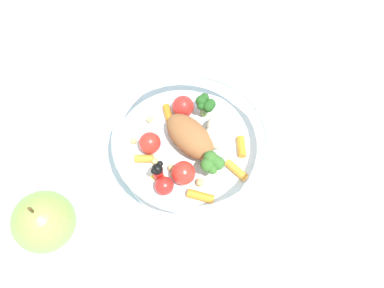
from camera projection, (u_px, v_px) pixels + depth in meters
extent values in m
plane|color=silver|center=(183.00, 157.00, 0.56)|extent=(2.40, 2.40, 0.00)
cylinder|color=white|center=(192.00, 153.00, 0.55)|extent=(0.20, 0.20, 0.01)
torus|color=white|center=(192.00, 136.00, 0.51)|extent=(0.21, 0.21, 0.01)
ellipsoid|color=#935B33|center=(187.00, 135.00, 0.54)|extent=(0.09, 0.07, 0.04)
cylinder|color=#7FAD5B|center=(212.00, 169.00, 0.52)|extent=(0.01, 0.01, 0.02)
sphere|color=#386B28|center=(209.00, 159.00, 0.50)|extent=(0.01, 0.01, 0.01)
sphere|color=#386B28|center=(208.00, 165.00, 0.51)|extent=(0.02, 0.02, 0.02)
sphere|color=#386B28|center=(212.00, 169.00, 0.50)|extent=(0.01, 0.01, 0.01)
sphere|color=#386B28|center=(216.00, 166.00, 0.51)|extent=(0.02, 0.02, 0.02)
sphere|color=#386B28|center=(217.00, 160.00, 0.51)|extent=(0.02, 0.02, 0.02)
sphere|color=#386B28|center=(211.00, 157.00, 0.51)|extent=(0.02, 0.02, 0.02)
cylinder|color=#7FAD5B|center=(204.00, 110.00, 0.57)|extent=(0.01, 0.01, 0.02)
sphere|color=#23561E|center=(201.00, 101.00, 0.55)|extent=(0.02, 0.02, 0.02)
sphere|color=#23561E|center=(201.00, 106.00, 0.55)|extent=(0.01, 0.01, 0.01)
sphere|color=#23561E|center=(206.00, 106.00, 0.55)|extent=(0.02, 0.02, 0.02)
sphere|color=#23561E|center=(209.00, 103.00, 0.55)|extent=(0.02, 0.02, 0.02)
sphere|color=#23561E|center=(204.00, 98.00, 0.55)|extent=(0.01, 0.01, 0.01)
sphere|color=silver|center=(218.00, 126.00, 0.54)|extent=(0.03, 0.03, 0.03)
sphere|color=silver|center=(216.00, 137.00, 0.54)|extent=(0.03, 0.03, 0.03)
sphere|color=silver|center=(223.00, 132.00, 0.55)|extent=(0.03, 0.03, 0.03)
sphere|color=silver|center=(223.00, 129.00, 0.55)|extent=(0.04, 0.04, 0.04)
cube|color=yellow|center=(159.00, 177.00, 0.53)|extent=(0.02, 0.01, 0.00)
cylinder|color=red|center=(158.00, 174.00, 0.52)|extent=(0.02, 0.02, 0.02)
sphere|color=black|center=(157.00, 169.00, 0.50)|extent=(0.01, 0.01, 0.01)
sphere|color=black|center=(160.00, 164.00, 0.50)|extent=(0.01, 0.01, 0.01)
sphere|color=black|center=(154.00, 171.00, 0.50)|extent=(0.01, 0.01, 0.01)
cylinder|color=orange|center=(201.00, 196.00, 0.51)|extent=(0.04, 0.02, 0.01)
cylinder|color=orange|center=(168.00, 113.00, 0.57)|extent=(0.03, 0.03, 0.01)
cylinder|color=orange|center=(144.00, 159.00, 0.54)|extent=(0.03, 0.02, 0.01)
cylinder|color=orange|center=(236.00, 170.00, 0.53)|extent=(0.04, 0.02, 0.01)
cylinder|color=orange|center=(241.00, 147.00, 0.55)|extent=(0.03, 0.03, 0.01)
sphere|color=red|center=(183.00, 107.00, 0.56)|extent=(0.03, 0.03, 0.03)
sphere|color=red|center=(150.00, 143.00, 0.54)|extent=(0.03, 0.03, 0.03)
sphere|color=red|center=(183.00, 173.00, 0.52)|extent=(0.03, 0.03, 0.03)
sphere|color=red|center=(164.00, 186.00, 0.51)|extent=(0.03, 0.03, 0.03)
sphere|color=#D1B775|center=(226.00, 120.00, 0.57)|extent=(0.01, 0.01, 0.01)
sphere|color=#D1B775|center=(150.00, 119.00, 0.57)|extent=(0.01, 0.01, 0.01)
sphere|color=tan|center=(200.00, 182.00, 0.52)|extent=(0.01, 0.01, 0.01)
sphere|color=tan|center=(174.00, 169.00, 0.53)|extent=(0.01, 0.01, 0.01)
sphere|color=tan|center=(134.00, 141.00, 0.55)|extent=(0.01, 0.01, 0.01)
sphere|color=tan|center=(155.00, 161.00, 0.54)|extent=(0.01, 0.01, 0.01)
sphere|color=#8CB74C|center=(44.00, 222.00, 0.47)|extent=(0.08, 0.08, 0.08)
cylinder|color=brown|center=(31.00, 210.00, 0.43)|extent=(0.00, 0.00, 0.01)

